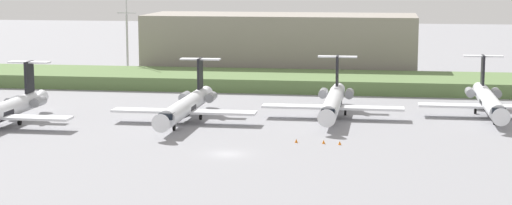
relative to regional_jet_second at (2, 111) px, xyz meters
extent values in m
plane|color=gray|center=(37.47, 16.03, -2.54)|extent=(500.00, 500.00, 0.00)
cube|color=#597542|center=(37.47, 50.75, -1.20)|extent=(320.00, 20.00, 2.67)
cylinder|color=silver|center=(0.00, -0.59, -0.09)|extent=(2.70, 24.00, 2.70)
cone|color=silver|center=(0.00, 13.41, -0.09)|extent=(2.30, 4.00, 2.29)
cylinder|color=black|center=(0.00, -0.59, -0.24)|extent=(2.76, 3.60, 2.76)
cube|color=silver|center=(5.91, -1.59, -0.69)|extent=(11.00, 3.20, 0.36)
cube|color=black|center=(0.00, 10.41, 3.86)|extent=(0.36, 3.20, 5.20)
cube|color=silver|center=(0.00, 10.71, 6.26)|extent=(6.80, 1.80, 0.24)
cylinder|color=gray|center=(-2.25, 8.61, 0.11)|extent=(1.50, 3.40, 1.50)
cylinder|color=gray|center=(2.25, 8.61, 0.11)|extent=(1.50, 3.40, 1.50)
cylinder|color=black|center=(1.90, 1.81, -2.09)|extent=(0.35, 0.90, 0.90)
cylinder|color=silver|center=(26.59, 8.43, -0.09)|extent=(2.70, 24.00, 2.70)
cone|color=silver|center=(26.59, -5.07, -0.09)|extent=(2.70, 3.00, 2.70)
cone|color=silver|center=(26.59, 22.43, -0.09)|extent=(2.29, 4.00, 2.29)
cube|color=black|center=(26.59, -3.17, 0.39)|extent=(2.03, 1.80, 0.90)
cylinder|color=black|center=(26.59, 8.43, -0.24)|extent=(2.76, 3.60, 2.76)
cube|color=silver|center=(20.68, 7.43, -0.69)|extent=(11.00, 3.20, 0.36)
cube|color=silver|center=(32.49, 7.43, -0.69)|extent=(11.00, 3.20, 0.36)
cube|color=black|center=(26.59, 19.43, 3.86)|extent=(0.36, 3.20, 5.20)
cube|color=silver|center=(26.59, 19.73, 6.26)|extent=(6.80, 1.80, 0.24)
cylinder|color=gray|center=(24.34, 17.63, 0.11)|extent=(1.50, 3.40, 1.50)
cylinder|color=gray|center=(28.84, 17.63, 0.11)|extent=(1.50, 3.40, 1.50)
cylinder|color=gray|center=(26.59, 0.99, -1.54)|extent=(0.20, 0.20, 0.65)
cylinder|color=black|center=(26.59, 0.99, -2.09)|extent=(0.30, 0.90, 0.90)
cylinder|color=black|center=(24.69, 10.83, -2.09)|extent=(0.35, 0.90, 0.90)
cylinder|color=black|center=(28.49, 10.83, -2.09)|extent=(0.35, 0.90, 0.90)
cylinder|color=silver|center=(49.30, 16.01, -0.09)|extent=(2.70, 24.00, 2.70)
cone|color=silver|center=(49.30, 2.51, -0.09)|extent=(2.70, 3.00, 2.70)
cone|color=silver|center=(49.30, 30.01, -0.09)|extent=(2.29, 4.00, 2.29)
cube|color=black|center=(49.30, 4.41, 0.39)|extent=(2.03, 1.80, 0.90)
cylinder|color=black|center=(49.30, 16.01, -0.24)|extent=(2.76, 3.60, 2.76)
cube|color=silver|center=(43.40, 15.01, -0.69)|extent=(11.00, 3.20, 0.36)
cube|color=silver|center=(55.21, 15.01, -0.69)|extent=(11.00, 3.20, 0.36)
cube|color=black|center=(49.30, 27.01, 3.86)|extent=(0.36, 3.20, 5.20)
cube|color=silver|center=(49.30, 27.31, 6.26)|extent=(6.80, 1.80, 0.24)
cylinder|color=gray|center=(47.05, 25.21, 0.11)|extent=(1.50, 3.40, 1.50)
cylinder|color=gray|center=(51.55, 25.21, 0.11)|extent=(1.50, 3.40, 1.50)
cylinder|color=gray|center=(49.30, 8.57, -1.54)|extent=(0.20, 0.20, 0.65)
cylinder|color=black|center=(49.30, 8.57, -2.09)|extent=(0.30, 0.90, 0.90)
cylinder|color=black|center=(47.40, 18.41, -2.09)|extent=(0.35, 0.90, 0.90)
cylinder|color=black|center=(51.20, 18.41, -2.09)|extent=(0.35, 0.90, 0.90)
cylinder|color=silver|center=(74.44, 20.82, -0.09)|extent=(2.70, 24.00, 2.70)
cone|color=silver|center=(74.44, 7.32, -0.09)|extent=(2.70, 3.00, 2.70)
cone|color=silver|center=(74.44, 34.82, -0.09)|extent=(2.30, 4.00, 2.29)
cube|color=black|center=(74.44, 9.22, 0.39)|extent=(2.03, 1.80, 0.90)
cylinder|color=black|center=(74.44, 20.82, -0.24)|extent=(2.76, 3.60, 2.76)
cube|color=silver|center=(68.54, 19.82, -0.69)|extent=(11.00, 3.20, 0.36)
cube|color=black|center=(74.44, 31.82, 3.86)|extent=(0.36, 3.20, 5.20)
cube|color=silver|center=(74.44, 32.12, 6.26)|extent=(6.80, 1.80, 0.24)
cylinder|color=gray|center=(72.19, 30.02, 0.11)|extent=(1.50, 3.40, 1.50)
cylinder|color=gray|center=(76.69, 30.02, 0.11)|extent=(1.50, 3.40, 1.50)
cylinder|color=gray|center=(74.44, 13.38, -1.54)|extent=(0.20, 0.20, 0.65)
cylinder|color=black|center=(74.44, 13.38, -2.09)|extent=(0.30, 0.90, 0.90)
cylinder|color=black|center=(72.54, 23.22, -2.09)|extent=(0.35, 0.90, 0.90)
cylinder|color=black|center=(76.34, 23.22, -2.09)|extent=(0.35, 0.90, 0.90)
cylinder|color=#B2B2B7|center=(-0.51, 66.07, 4.31)|extent=(0.50, 0.50, 13.69)
cube|color=#B2B2B7|center=(-0.51, 66.07, 11.56)|extent=(4.40, 0.20, 0.20)
cube|color=gray|center=(33.76, 73.38, 4.29)|extent=(61.16, 21.58, 13.66)
cone|color=orange|center=(45.55, -5.20, -2.26)|extent=(0.44, 0.44, 0.55)
cone|color=orange|center=(49.36, -5.36, -2.26)|extent=(0.44, 0.44, 0.55)
cone|color=orange|center=(51.60, -5.79, -2.26)|extent=(0.44, 0.44, 0.55)
camera|label=1|loc=(57.52, -121.22, 21.22)|focal=60.10mm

